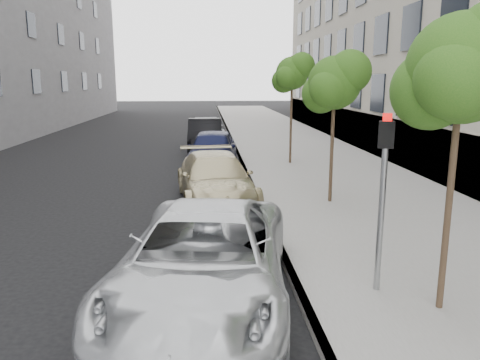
{
  "coord_description": "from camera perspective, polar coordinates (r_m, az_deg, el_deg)",
  "views": [
    {
      "loc": [
        -0.35,
        -4.91,
        3.56
      ],
      "look_at": [
        0.35,
        4.74,
        1.5
      ],
      "focal_mm": 35.0,
      "sensor_mm": 36.0,
      "label": 1
    }
  ],
  "objects": [
    {
      "name": "sedan_black",
      "position": [
        24.45,
        -4.29,
        5.53
      ],
      "size": [
        1.75,
        4.92,
        1.62
      ],
      "primitive_type": "imported",
      "rotation": [
        0.0,
        0.0,
        0.01
      ],
      "color": "black",
      "rests_on": "ground"
    },
    {
      "name": "tree_near",
      "position": [
        7.34,
        25.62,
        12.2
      ],
      "size": [
        1.84,
        1.64,
        4.5
      ],
      "color": "#38281C",
      "rests_on": "sidewalk"
    },
    {
      "name": "suv",
      "position": [
        13.71,
        -3.02,
        0.09
      ],
      "size": [
        2.59,
        5.22,
        1.46
      ],
      "primitive_type": "imported",
      "rotation": [
        0.0,
        0.0,
        0.11
      ],
      "color": "#C1B489",
      "rests_on": "ground"
    },
    {
      "name": "tree_mid",
      "position": [
        13.4,
        11.57,
        11.56
      ],
      "size": [
        1.79,
        1.59,
        4.25
      ],
      "color": "#38281C",
      "rests_on": "sidewalk"
    },
    {
      "name": "tree_far",
      "position": [
        19.74,
        6.44,
        12.8
      ],
      "size": [
        1.69,
        1.49,
        4.55
      ],
      "color": "#38281C",
      "rests_on": "sidewalk"
    },
    {
      "name": "curb",
      "position": [
        29.16,
        -1.14,
        5.16
      ],
      "size": [
        0.15,
        72.0,
        0.14
      ],
      "primitive_type": "cube",
      "color": "#9E9B93",
      "rests_on": "ground"
    },
    {
      "name": "sedan_rear",
      "position": [
        29.59,
        -3.86,
        6.28
      ],
      "size": [
        2.04,
        4.32,
        1.22
      ],
      "primitive_type": "imported",
      "rotation": [
        0.0,
        0.0,
        0.08
      ],
      "color": "#A9ADB1",
      "rests_on": "ground"
    },
    {
      "name": "sidewalk",
      "position": [
        29.49,
        4.96,
        5.19
      ],
      "size": [
        6.4,
        72.0,
        0.14
      ],
      "primitive_type": "cube",
      "color": "gray",
      "rests_on": "ground"
    },
    {
      "name": "minivan",
      "position": [
        7.54,
        -4.38,
        -9.69
      ],
      "size": [
        3.33,
        5.89,
        1.55
      ],
      "primitive_type": "imported",
      "rotation": [
        0.0,
        0.0,
        -0.14
      ],
      "color": "silver",
      "rests_on": "ground"
    },
    {
      "name": "signal_pole",
      "position": [
        7.8,
        17.06,
        -0.22
      ],
      "size": [
        0.29,
        0.25,
        2.93
      ],
      "rotation": [
        0.0,
        0.0,
        -0.35
      ],
      "color": "#939699",
      "rests_on": "sidewalk"
    },
    {
      "name": "sedan_blue",
      "position": [
        19.08,
        -3.37,
        3.7
      ],
      "size": [
        2.32,
        4.87,
        1.61
      ],
      "primitive_type": "imported",
      "rotation": [
        0.0,
        0.0,
        -0.09
      ],
      "color": "black",
      "rests_on": "ground"
    }
  ]
}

